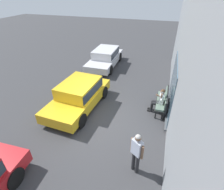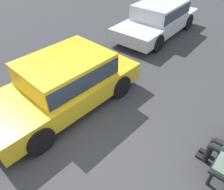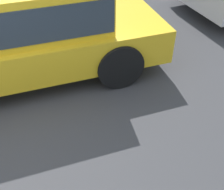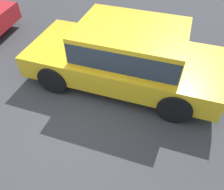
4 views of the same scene
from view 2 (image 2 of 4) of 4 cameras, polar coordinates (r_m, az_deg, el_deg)
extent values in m
plane|color=#38383A|center=(5.34, -6.94, -12.24)|extent=(60.00, 60.00, 0.00)
cylinder|color=black|center=(4.93, 24.21, -19.22)|extent=(0.07, 0.07, 0.42)
cylinder|color=black|center=(5.01, 26.72, -12.88)|extent=(0.15, 0.42, 0.15)
cylinder|color=black|center=(5.21, 23.70, -13.73)|extent=(0.12, 0.12, 0.53)
cube|color=black|center=(5.39, 22.26, -14.87)|extent=(0.10, 0.24, 0.07)
cylinder|color=black|center=(5.33, 24.40, -12.45)|extent=(0.12, 0.12, 0.53)
cube|color=black|center=(5.51, 22.98, -13.61)|extent=(0.10, 0.24, 0.07)
cube|color=silver|center=(10.37, 11.63, 17.91)|extent=(4.64, 1.95, 0.49)
cube|color=silver|center=(10.35, 12.58, 20.97)|extent=(2.43, 1.68, 0.61)
cube|color=#28333D|center=(10.35, 12.58, 20.97)|extent=(2.38, 1.72, 0.43)
cylinder|color=black|center=(8.89, 11.90, 13.07)|extent=(0.69, 0.20, 0.69)
cylinder|color=black|center=(9.73, 2.50, 16.19)|extent=(0.69, 0.20, 0.69)
cylinder|color=black|center=(11.33, 19.29, 17.58)|extent=(0.69, 0.20, 0.69)
cylinder|color=black|center=(12.00, 11.21, 20.10)|extent=(0.69, 0.20, 0.69)
cube|color=gold|center=(6.07, -12.61, 1.35)|extent=(4.42, 2.12, 0.52)
cube|color=gold|center=(5.82, -12.05, 6.62)|extent=(2.34, 1.78, 0.64)
cube|color=#28333D|center=(5.82, -12.05, 6.62)|extent=(2.29, 1.81, 0.45)
cylinder|color=black|center=(5.15, -18.28, -11.23)|extent=(0.70, 0.22, 0.69)
cylinder|color=black|center=(6.44, -26.76, -1.95)|extent=(0.70, 0.22, 0.69)
cylinder|color=black|center=(6.32, 2.28, 2.15)|extent=(0.70, 0.22, 0.69)
cylinder|color=black|center=(7.41, -8.34, 7.91)|extent=(0.70, 0.22, 0.69)
camera|label=1|loc=(4.38, -141.75, -11.49)|focal=28.00mm
camera|label=3|loc=(3.07, 34.06, 2.28)|focal=45.00mm
camera|label=4|loc=(3.61, 42.78, 20.72)|focal=35.00mm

